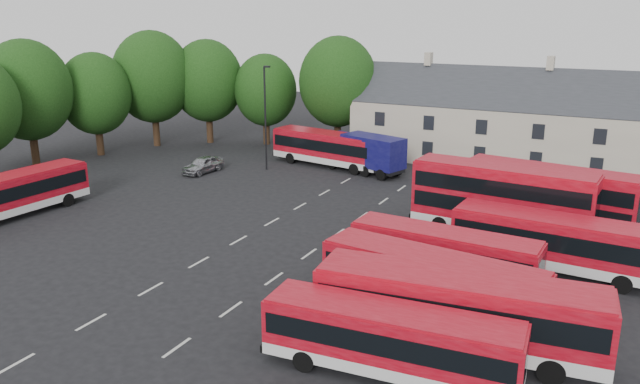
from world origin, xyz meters
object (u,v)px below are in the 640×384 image
Objects in this scene: bus_row_a at (391,337)px; lamppost at (265,115)px; silver_car at (203,165)px; bus_west at (13,192)px; box_truck at (364,151)px; bus_dd_south at (502,197)px.

lamppost is (-21.86, 26.23, 3.25)m from bus_row_a.
lamppost is at bearing 42.57° from silver_car.
bus_row_a is 34.30m from lamppost.
bus_west is 1.32× the size of box_truck.
lamppost is at bearing 125.66° from bus_row_a.
bus_west is 2.53× the size of silver_car.
box_truck is at bearing -33.01° from bus_west.
bus_dd_south is at bearing -66.14° from bus_west.
silver_car is at bearing -135.89° from box_truck.
bus_west is 21.46m from lamppost.
bus_row_a is 32.23m from box_truck.
box_truck is 14.34m from silver_car.
bus_dd_south reaches higher than box_truck.
bus_row_a is 0.90× the size of bus_dd_south.
bus_west is (-30.85, -11.35, -0.79)m from bus_dd_south.
silver_car is at bearing -10.51° from bus_west.
bus_dd_south is 1.05× the size of bus_west.
bus_row_a is at bearing -48.15° from box_truck.
lamppost is (-22.39, 8.12, 2.35)m from bus_dd_south.
lamppost reaches higher than silver_car.
lamppost is (4.44, 3.53, 4.22)m from silver_car.
bus_west is at bearing -113.49° from lamppost.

